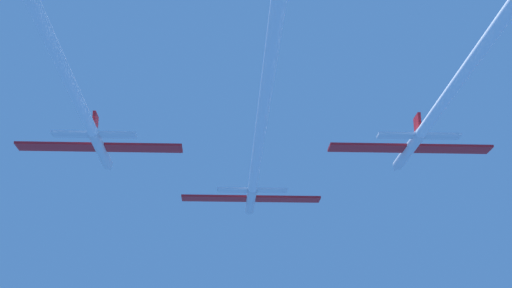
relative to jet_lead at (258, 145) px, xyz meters
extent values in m
cylinder|color=white|center=(0.00, 19.82, -0.02)|extent=(1.11, 10.11, 1.11)
cone|color=white|center=(0.00, 25.99, -0.02)|extent=(1.09, 2.22, 1.09)
ellipsoid|color=black|center=(0.00, 22.05, 0.45)|extent=(0.78, 2.02, 0.56)
cube|color=red|center=(-4.40, 19.32, -0.02)|extent=(7.68, 2.22, 0.24)
cube|color=red|center=(4.40, 19.32, -0.02)|extent=(7.68, 2.22, 0.24)
cube|color=red|center=(0.00, 15.78, 1.34)|extent=(0.29, 1.82, 1.62)
cube|color=white|center=(-2.29, 15.58, -0.02)|extent=(3.46, 1.33, 0.24)
cube|color=white|center=(2.29, 15.58, -0.02)|extent=(3.46, 1.33, 0.24)
cylinder|color=white|center=(0.00, -10.68, -0.02)|extent=(1.00, 50.90, 1.00)
cylinder|color=white|center=(-15.71, 4.81, 1.06)|extent=(1.11, 10.11, 1.11)
cone|color=white|center=(-15.71, 10.97, 1.06)|extent=(1.09, 2.22, 1.09)
ellipsoid|color=black|center=(-15.71, 7.03, 1.53)|extent=(0.78, 2.02, 0.56)
cube|color=red|center=(-20.11, 4.30, 1.06)|extent=(7.68, 2.22, 0.24)
cube|color=red|center=(-11.31, 4.30, 1.06)|extent=(7.68, 2.22, 0.24)
cube|color=red|center=(-15.71, 0.76, 2.43)|extent=(0.29, 1.82, 1.62)
cube|color=white|center=(-18.00, 0.56, 1.06)|extent=(3.46, 1.33, 0.24)
cube|color=white|center=(-13.43, 0.56, 1.06)|extent=(3.46, 1.33, 0.24)
cylinder|color=white|center=(-15.71, -22.87, 1.06)|extent=(1.00, 45.24, 1.00)
cylinder|color=white|center=(15.53, 4.26, 1.21)|extent=(1.11, 10.11, 1.11)
cone|color=white|center=(15.53, 10.43, 1.21)|extent=(1.09, 2.22, 1.09)
ellipsoid|color=black|center=(15.53, 6.49, 1.69)|extent=(0.78, 2.02, 0.56)
cube|color=red|center=(11.13, 3.75, 1.21)|extent=(7.68, 2.22, 0.24)
cube|color=red|center=(19.93, 3.75, 1.21)|extent=(7.68, 2.22, 0.24)
cube|color=red|center=(15.53, 0.22, 2.58)|extent=(0.29, 1.82, 1.62)
cube|color=white|center=(13.24, 0.01, 1.21)|extent=(3.46, 1.33, 0.24)
cube|color=white|center=(17.81, 0.01, 1.21)|extent=(3.46, 1.33, 0.24)
cylinder|color=white|center=(15.53, -22.51, 1.21)|extent=(1.00, 43.43, 1.00)
camera|label=1|loc=(-3.16, -68.13, -23.75)|focal=53.31mm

